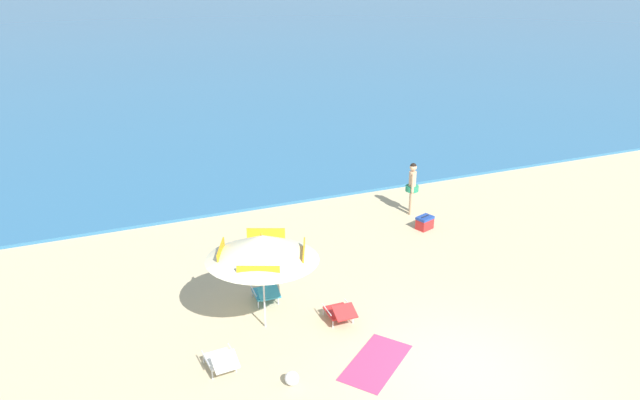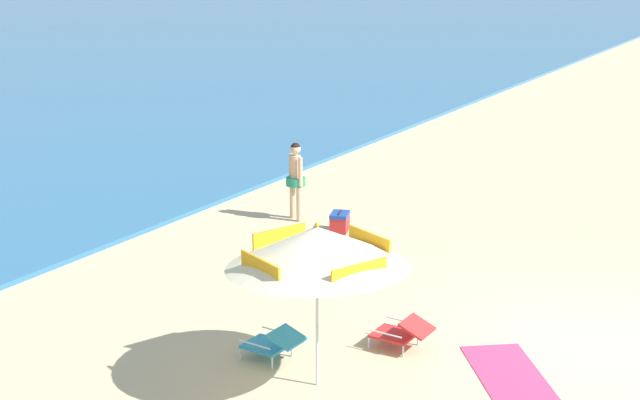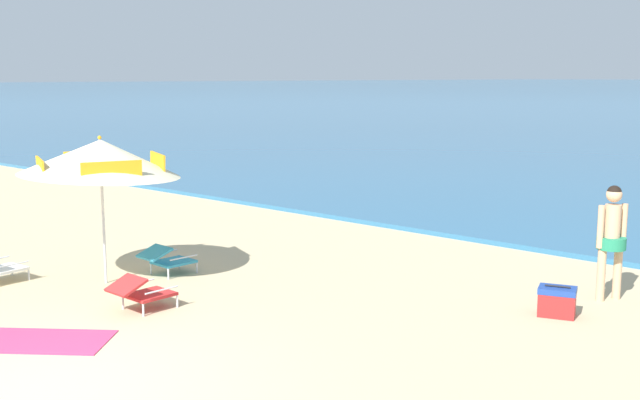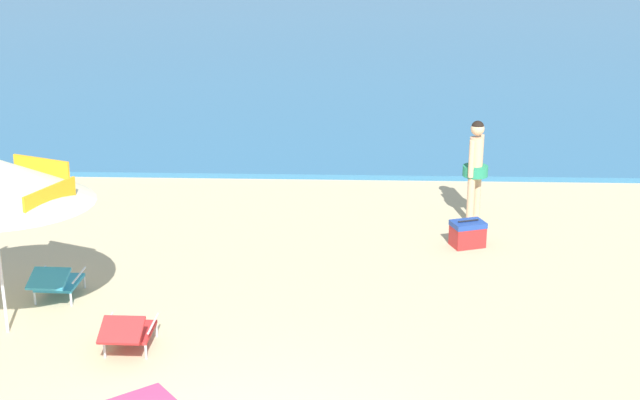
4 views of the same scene
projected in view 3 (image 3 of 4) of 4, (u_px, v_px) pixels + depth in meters
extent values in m
plane|color=tan|center=(24.00, 399.00, 7.75)|extent=(800.00, 800.00, 0.00)
cylinder|color=silver|center=(103.00, 212.00, 11.92)|extent=(0.04, 0.04, 2.27)
cone|color=beige|center=(100.00, 157.00, 11.78)|extent=(3.41, 3.42, 0.68)
cube|color=orange|center=(158.00, 163.00, 12.18)|extent=(0.82, 0.37, 0.31)
cube|color=orange|center=(91.00, 160.00, 12.59)|extent=(0.37, 0.82, 0.31)
cube|color=orange|center=(40.00, 168.00, 11.42)|extent=(0.82, 0.37, 0.31)
cube|color=orange|center=(112.00, 172.00, 11.01)|extent=(0.37, 0.82, 0.31)
sphere|color=orange|center=(100.00, 138.00, 11.73)|extent=(0.06, 0.06, 0.06)
cube|color=red|center=(150.00, 295.00, 10.74)|extent=(0.53, 0.61, 0.04)
cube|color=red|center=(126.00, 285.00, 10.43)|extent=(0.50, 0.41, 0.19)
cylinder|color=silver|center=(157.00, 295.00, 11.13)|extent=(0.03, 0.03, 0.18)
cylinder|color=silver|center=(177.00, 301.00, 10.80)|extent=(0.03, 0.03, 0.18)
cylinder|color=silver|center=(123.00, 303.00, 10.71)|extent=(0.03, 0.03, 0.18)
cylinder|color=silver|center=(143.00, 310.00, 10.39)|extent=(0.03, 0.03, 0.18)
cylinder|color=silver|center=(138.00, 283.00, 10.91)|extent=(0.03, 0.54, 0.02)
cylinder|color=silver|center=(162.00, 290.00, 10.53)|extent=(0.03, 0.54, 0.02)
cube|color=white|center=(4.00, 269.00, 12.15)|extent=(0.57, 0.64, 0.04)
cylinder|color=silver|center=(12.00, 270.00, 12.54)|extent=(0.03, 0.03, 0.18)
cylinder|color=silver|center=(29.00, 275.00, 12.25)|extent=(0.03, 0.03, 0.18)
cylinder|color=silver|center=(13.00, 264.00, 11.97)|extent=(0.07, 0.54, 0.02)
cube|color=teal|center=(174.00, 262.00, 12.64)|extent=(0.54, 0.62, 0.04)
cube|color=teal|center=(155.00, 253.00, 12.34)|extent=(0.51, 0.42, 0.17)
cylinder|color=silver|center=(179.00, 263.00, 13.03)|extent=(0.03, 0.03, 0.18)
cylinder|color=silver|center=(197.00, 268.00, 12.69)|extent=(0.03, 0.03, 0.18)
cylinder|color=silver|center=(151.00, 269.00, 12.62)|extent=(0.03, 0.03, 0.18)
cylinder|color=silver|center=(168.00, 274.00, 12.28)|extent=(0.03, 0.03, 0.18)
cylinder|color=silver|center=(164.00, 252.00, 12.81)|extent=(0.04, 0.54, 0.02)
cylinder|color=silver|center=(184.00, 257.00, 12.43)|extent=(0.04, 0.54, 0.02)
cylinder|color=#D8A87F|center=(601.00, 273.00, 11.07)|extent=(0.12, 0.12, 0.83)
cylinder|color=#D8A87F|center=(617.00, 271.00, 11.17)|extent=(0.12, 0.12, 0.83)
cylinder|color=#23845B|center=(611.00, 243.00, 11.05)|extent=(0.41, 0.41, 0.17)
cylinder|color=#D8A87F|center=(612.00, 225.00, 11.01)|extent=(0.23, 0.23, 0.59)
cylinder|color=#D8A87F|center=(601.00, 227.00, 10.94)|extent=(0.09, 0.09, 0.62)
cylinder|color=#D8A87F|center=(624.00, 225.00, 11.08)|extent=(0.09, 0.09, 0.62)
sphere|color=#D8A87F|center=(614.00, 195.00, 10.93)|extent=(0.22, 0.22, 0.22)
sphere|color=black|center=(614.00, 193.00, 10.93)|extent=(0.21, 0.21, 0.21)
cube|color=red|center=(557.00, 304.00, 10.41)|extent=(0.57, 0.48, 0.32)
cube|color=navy|center=(558.00, 290.00, 10.38)|extent=(0.58, 0.50, 0.08)
cylinder|color=black|center=(558.00, 286.00, 10.37)|extent=(0.32, 0.13, 0.02)
cube|color=#DB3866|center=(35.00, 341.00, 9.43)|extent=(1.97, 1.82, 0.01)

